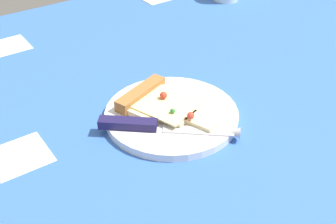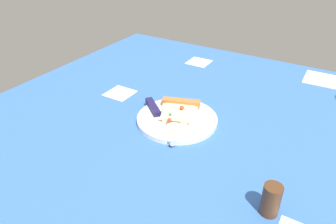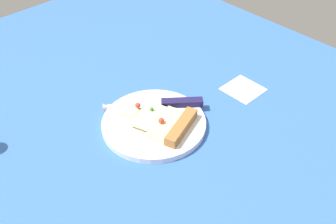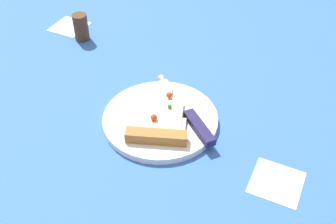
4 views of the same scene
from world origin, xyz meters
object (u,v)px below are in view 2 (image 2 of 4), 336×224
object	(u,v)px
plate	(177,119)
knife	(157,115)
pizza_slice	(179,111)
napkin	(323,79)
pepper_shaker	(271,200)

from	to	relation	value
plate	knife	xyz separation A→B (cm)	(5.36, 2.59, 1.33)
pizza_slice	napkin	size ratio (longest dim) A/B	1.46
pizza_slice	knife	size ratio (longest dim) A/B	0.96
knife	pepper_shaker	world-z (taller)	pepper_shaker
plate	pepper_shaker	xyz separation A→B (cm)	(-33.48, 20.44, 2.89)
knife	napkin	xyz separation A→B (cm)	(-38.36, -56.69, -1.86)
knife	plate	bearing A→B (deg)	155.92
pizza_slice	pepper_shaker	size ratio (longest dim) A/B	2.63
plate	napkin	distance (cm)	63.37
knife	napkin	bearing A→B (deg)	-174.00
pizza_slice	knife	bearing A→B (deg)	28.60
plate	napkin	world-z (taller)	plate
knife	pepper_shaker	distance (cm)	42.76
pepper_shaker	napkin	distance (cm)	74.61
plate	pepper_shaker	bearing A→B (deg)	148.60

